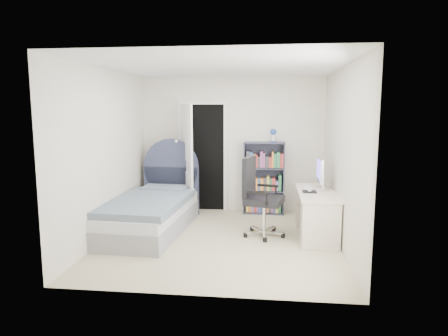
# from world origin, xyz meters

# --- Properties ---
(room_shell) EXTENTS (3.50, 3.70, 2.60)m
(room_shell) POSITION_xyz_m (0.00, 0.00, 1.25)
(room_shell) COLOR tan
(room_shell) RESTS_ON ground
(door) EXTENTS (0.92, 0.77, 2.06)m
(door) POSITION_xyz_m (-0.70, 1.54, 1.03)
(door) COLOR black
(door) RESTS_ON ground
(bed) EXTENTS (1.18, 2.30, 1.38)m
(bed) POSITION_xyz_m (-1.14, 0.40, 0.31)
(bed) COLOR gray
(bed) RESTS_ON ground
(nightstand) EXTENTS (0.37, 0.37, 0.56)m
(nightstand) POSITION_xyz_m (-1.47, 1.58, 0.36)
(nightstand) COLOR tan
(nightstand) RESTS_ON ground
(floor_lamp) EXTENTS (0.20, 0.20, 1.38)m
(floor_lamp) POSITION_xyz_m (-1.01, 1.42, 0.56)
(floor_lamp) COLOR silver
(floor_lamp) RESTS_ON ground
(bookcase) EXTENTS (0.74, 0.32, 1.57)m
(bookcase) POSITION_xyz_m (0.61, 1.64, 0.62)
(bookcase) COLOR #3D4053
(bookcase) RESTS_ON ground
(desk) EXTENTS (0.56, 1.41, 1.16)m
(desk) POSITION_xyz_m (1.42, 0.39, 0.38)
(desk) COLOR beige
(desk) RESTS_ON ground
(office_chair) EXTENTS (0.66, 0.68, 1.20)m
(office_chair) POSITION_xyz_m (0.54, 0.30, 0.66)
(office_chair) COLOR silver
(office_chair) RESTS_ON ground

